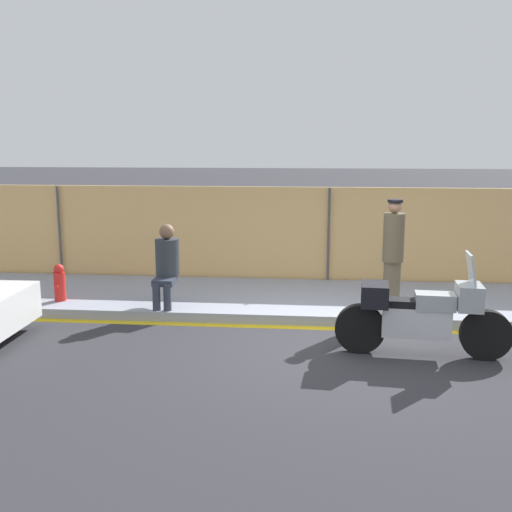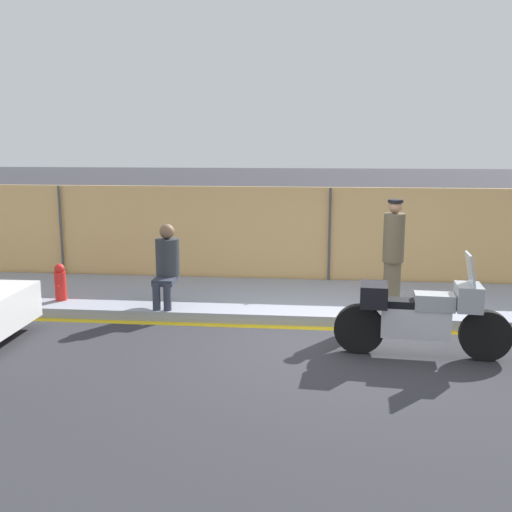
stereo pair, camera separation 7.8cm
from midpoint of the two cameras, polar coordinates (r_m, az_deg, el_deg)
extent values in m
plane|color=#2D2D33|center=(8.61, 7.03, -8.69)|extent=(120.00, 120.00, 0.00)
cube|color=#8E93A3|center=(10.78, 6.76, -4.22)|extent=(40.84, 2.61, 0.16)
cube|color=gold|center=(9.46, 6.90, -6.87)|extent=(40.84, 0.18, 0.01)
cube|color=#E5B26B|center=(11.96, 6.73, 1.75)|extent=(38.80, 0.08, 2.00)
cylinder|color=#4C4C51|center=(12.97, -18.35, 1.98)|extent=(0.05, 0.05, 2.00)
cylinder|color=#4C4C51|center=(11.86, 6.74, 1.68)|extent=(0.05, 0.05, 2.00)
cylinder|color=black|center=(8.57, 20.81, -7.04)|extent=(0.69, 0.19, 0.68)
cylinder|color=black|center=(8.40, 9.59, -6.82)|extent=(0.69, 0.19, 0.68)
cube|color=silver|center=(8.40, 14.74, -6.06)|extent=(0.93, 0.35, 0.41)
cube|color=#999EA3|center=(8.34, 16.42, -4.16)|extent=(0.54, 0.35, 0.22)
cube|color=black|center=(8.32, 14.14, -4.37)|extent=(0.62, 0.32, 0.10)
cube|color=#999EA3|center=(8.38, 19.38, -3.69)|extent=(0.35, 0.50, 0.34)
cube|color=silver|center=(8.30, 19.54, -1.15)|extent=(0.14, 0.43, 0.42)
cube|color=black|center=(8.27, 10.96, -3.61)|extent=(0.40, 0.53, 0.30)
cylinder|color=brown|center=(10.07, 12.57, -2.70)|extent=(0.28, 0.28, 0.79)
cylinder|color=brown|center=(9.92, 12.76, 1.73)|extent=(0.34, 0.34, 0.79)
sphere|color=#A37556|center=(9.85, 12.88, 4.60)|extent=(0.21, 0.21, 0.21)
cylinder|color=black|center=(9.84, 12.90, 5.12)|extent=(0.24, 0.24, 0.05)
cylinder|color=#2D3342|center=(9.88, -9.69, -3.89)|extent=(0.13, 0.13, 0.44)
cylinder|color=#2D3342|center=(9.84, -8.67, -3.92)|extent=(0.13, 0.13, 0.44)
cube|color=#2D3342|center=(10.02, -8.90, -2.38)|extent=(0.34, 0.44, 0.10)
cylinder|color=#2D3338|center=(10.15, -8.65, -0.11)|extent=(0.40, 0.40, 0.62)
sphere|color=brown|center=(10.08, -8.72, 2.32)|extent=(0.25, 0.25, 0.25)
cylinder|color=red|center=(10.89, -18.38, -2.76)|extent=(0.19, 0.19, 0.50)
sphere|color=red|center=(10.82, -18.47, -1.19)|extent=(0.18, 0.18, 0.18)
cylinder|color=red|center=(10.78, -18.62, -2.76)|extent=(0.07, 0.08, 0.07)
camera|label=1|loc=(0.04, -90.23, -0.04)|focal=42.00mm
camera|label=2|loc=(0.04, 89.77, 0.04)|focal=42.00mm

